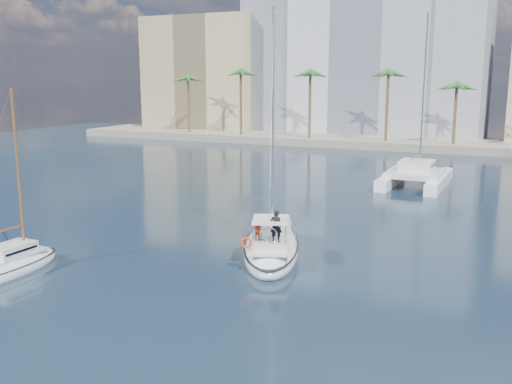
% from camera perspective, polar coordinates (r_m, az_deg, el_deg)
% --- Properties ---
extents(ground, '(160.00, 160.00, 0.00)m').
position_cam_1_polar(ground, '(34.98, 1.02, -6.52)').
color(ground, black).
rests_on(ground, ground).
extents(quay, '(120.00, 14.00, 1.20)m').
position_cam_1_polar(quay, '(93.09, 16.06, 4.68)').
color(quay, gray).
rests_on(quay, ground).
extents(building_modern, '(42.00, 16.00, 28.00)m').
position_cam_1_polar(building_modern, '(106.65, 10.90, 12.93)').
color(building_modern, silver).
rests_on(building_modern, ground).
extents(building_tan_left, '(22.00, 14.00, 22.00)m').
position_cam_1_polar(building_tan_left, '(113.83, -4.80, 11.47)').
color(building_tan_left, tan).
rests_on(building_tan_left, ground).
extents(palm_left, '(3.60, 3.60, 12.30)m').
position_cam_1_polar(palm_left, '(99.46, -4.10, 11.09)').
color(palm_left, brown).
rests_on(palm_left, ground).
extents(palm_centre, '(3.60, 3.60, 12.30)m').
position_cam_1_polar(palm_centre, '(88.58, 16.02, 10.65)').
color(palm_centre, brown).
rests_on(palm_centre, ground).
extents(main_sloop, '(6.92, 11.13, 15.78)m').
position_cam_1_polar(main_sloop, '(35.52, 1.54, -5.39)').
color(main_sloop, white).
rests_on(main_sloop, ground).
extents(small_sloop, '(2.67, 7.60, 10.80)m').
position_cam_1_polar(small_sloop, '(34.82, -23.94, -6.92)').
color(small_sloop, white).
rests_on(small_sloop, ground).
extents(catamaran, '(6.07, 11.77, 17.03)m').
position_cam_1_polar(catamaran, '(60.10, 15.70, 1.75)').
color(catamaran, white).
rests_on(catamaran, ground).
extents(seagull, '(1.16, 0.50, 0.21)m').
position_cam_1_polar(seagull, '(34.35, 2.81, -5.73)').
color(seagull, silver).
rests_on(seagull, ground).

